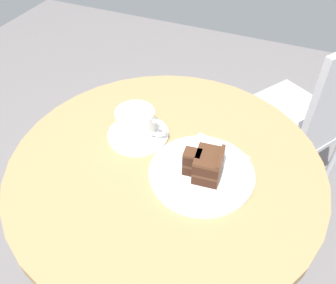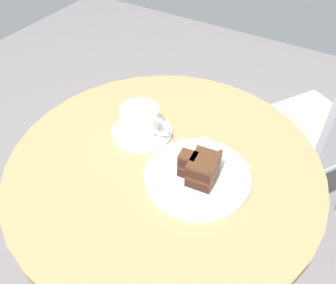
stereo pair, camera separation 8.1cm
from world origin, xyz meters
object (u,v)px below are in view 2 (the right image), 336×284
napkin (205,167)px  saucer (142,132)px  cake_slice (201,169)px  teaspoon (135,141)px  cafe_chair (333,129)px  coffee_cup (141,119)px  cake_plate (197,176)px  fork (211,163)px

napkin → saucer: bearing=172.7°
napkin → cake_slice: bearing=-77.1°
saucer → teaspoon: bearing=-78.3°
saucer → teaspoon: (0.01, -0.04, 0.01)m
cake_slice → cafe_chair: 0.76m
napkin → cafe_chair: size_ratio=0.21×
coffee_cup → cake_plate: 0.20m
fork → napkin: bearing=-174.1°
coffee_cup → saucer: bearing=-28.5°
saucer → coffee_cup: bearing=151.5°
cake_plate → cake_slice: (0.01, -0.01, 0.04)m
teaspoon → napkin: 0.18m
saucer → cake_plate: 0.20m
cake_plate → cafe_chair: cafe_chair is taller
fork → cake_plate: bearing=-134.0°
saucer → cake_plate: bearing=-18.0°
coffee_cup → napkin: bearing=-7.8°
cake_plate → napkin: bearing=90.3°
cake_slice → cafe_chair: (0.21, 0.67, -0.29)m
teaspoon → cafe_chair: 0.80m
cake_plate → napkin: size_ratio=1.31×
cake_slice → saucer: bearing=161.2°
napkin → cafe_chair: (0.22, 0.62, -0.25)m
saucer → cake_plate: (0.19, -0.06, 0.00)m
cake_plate → fork: 0.05m
cake_slice → napkin: bearing=102.9°
coffee_cup → teaspoon: coffee_cup is taller
teaspoon → saucer: bearing=-123.5°
cake_plate → cafe_chair: bearing=71.2°
cafe_chair → teaspoon: bearing=0.5°
saucer → cafe_chair: 0.77m
fork → cafe_chair: (0.21, 0.61, -0.26)m
teaspoon → cake_slice: cake_slice is taller
coffee_cup → cake_plate: size_ratio=0.55×
cafe_chair → saucer: bearing=-1.8°
cake_slice → napkin: size_ratio=0.49×
coffee_cup → fork: (0.20, -0.02, -0.03)m
cake_plate → cafe_chair: size_ratio=0.27×
cake_plate → cafe_chair: (0.22, 0.66, -0.25)m
teaspoon → cake_slice: (0.19, -0.03, 0.03)m
fork → cafe_chair: size_ratio=0.14×
saucer → coffee_cup: coffee_cup is taller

